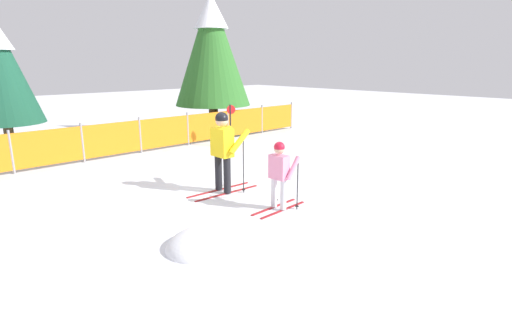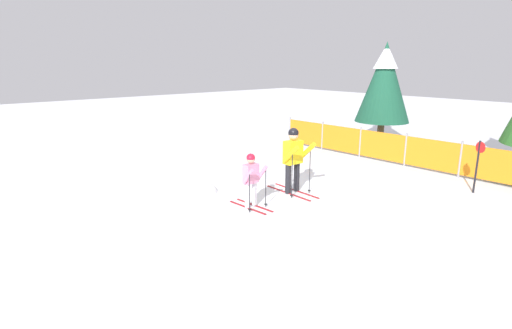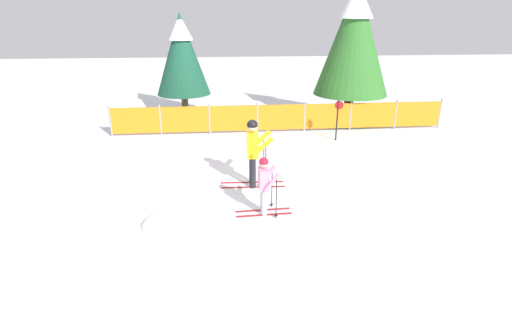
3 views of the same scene
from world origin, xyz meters
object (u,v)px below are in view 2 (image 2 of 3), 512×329
object	(u,v)px
trail_marker	(478,161)
skier_adult	(294,155)
conifer_near	(384,81)
safety_fence	(432,154)
skier_child	(251,176)

from	to	relation	value
trail_marker	skier_adult	bearing A→B (deg)	-131.50
conifer_near	safety_fence	bearing A→B (deg)	-39.78
skier_adult	conifer_near	distance (m)	8.07
safety_fence	skier_child	bearing A→B (deg)	-101.65
safety_fence	trail_marker	world-z (taller)	trail_marker
skier_adult	safety_fence	size ratio (longest dim) A/B	0.14
safety_fence	trail_marker	xyz separation A→B (m)	(1.70, -1.14, 0.30)
skier_child	trail_marker	bearing A→B (deg)	56.14
skier_adult	conifer_near	bearing A→B (deg)	108.32
skier_child	trail_marker	xyz separation A→B (m)	(2.96, 4.95, 0.10)
skier_child	conifer_near	xyz separation A→B (m)	(-2.35, 9.09, 1.75)
skier_adult	skier_child	size ratio (longest dim) A/B	1.32
conifer_near	skier_adult	bearing A→B (deg)	-73.57
conifer_near	trail_marker	xyz separation A→B (m)	(5.31, -4.14, -1.65)
skier_adult	trail_marker	distance (m)	4.62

